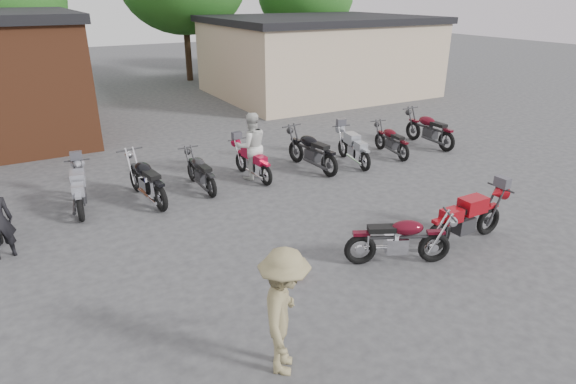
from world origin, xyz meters
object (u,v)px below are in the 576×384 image
person_tan (284,312)px  row_bike_2 (146,177)px  row_bike_4 (252,160)px  row_bike_8 (429,127)px  row_bike_5 (311,149)px  row_bike_3 (200,170)px  row_bike_7 (391,139)px  vintage_motorcycle (400,236)px  row_bike_1 (79,188)px  helmet (295,272)px  row_bike_6 (353,146)px  person_light (251,146)px  sportbike (467,216)px

person_tan → row_bike_2: person_tan is taller
person_tan → row_bike_4: person_tan is taller
row_bike_8 → person_tan: bearing=125.8°
row_bike_2 → row_bike_5: bearing=-98.1°
row_bike_3 → row_bike_7: size_ratio=1.01×
vintage_motorcycle → row_bike_2: row_bike_2 is taller
row_bike_1 → helmet: bearing=-142.1°
row_bike_5 → row_bike_7: row_bike_5 is taller
vintage_motorcycle → helmet: bearing=-168.2°
row_bike_4 → row_bike_6: (3.21, -0.37, 0.02)m
row_bike_7 → row_bike_3: bearing=94.9°
vintage_motorcycle → row_bike_4: (-0.46, 5.57, -0.04)m
helmet → row_bike_1: (-2.95, 5.15, 0.43)m
person_tan → row_bike_3: 7.02m
row_bike_3 → person_tan: bearing=167.6°
helmet → row_bike_8: size_ratio=0.12×
row_bike_2 → row_bike_4: 2.98m
row_bike_5 → row_bike_7: 2.94m
person_tan → row_bike_5: (4.65, 6.79, -0.31)m
row_bike_2 → row_bike_6: row_bike_2 is taller
row_bike_4 → row_bike_5: bearing=-100.8°
helmet → row_bike_7: size_ratio=0.15×
row_bike_1 → row_bike_7: bearing=-84.2°
person_light → row_bike_2: 2.98m
row_bike_2 → row_bike_7: (7.75, -0.12, -0.09)m
vintage_motorcycle → row_bike_5: (1.37, 5.40, 0.05)m
person_tan → row_bike_6: person_tan is taller
row_bike_3 → row_bike_5: bearing=-93.8°
row_bike_2 → row_bike_5: (4.81, -0.01, 0.01)m
row_bike_3 → row_bike_8: size_ratio=0.85×
row_bike_2 → row_bike_8: (9.56, 0.07, 0.00)m
helmet → row_bike_4: 5.30m
row_bike_2 → row_bike_4: (2.98, 0.15, -0.09)m
row_bike_1 → row_bike_5: row_bike_5 is taller
person_light → row_bike_3: person_light is taller
row_bike_4 → person_light: bearing=100.6°
person_light → person_tan: person_light is taller
row_bike_4 → row_bike_5: 1.85m
person_light → row_bike_6: (3.22, -0.37, -0.39)m
row_bike_4 → row_bike_7: bearing=-99.0°
row_bike_2 → row_bike_3: 1.45m
sportbike → row_bike_7: size_ratio=1.13×
vintage_motorcycle → row_bike_7: bearing=77.0°
person_tan → row_bike_3: person_tan is taller
row_bike_6 → row_bike_8: bearing=-76.7°
sportbike → row_bike_4: (-2.23, 5.59, -0.06)m
helmet → row_bike_8: (8.13, 4.97, 0.50)m
vintage_motorcycle → person_tan: (-3.28, -1.39, 0.36)m
sportbike → row_bike_3: sportbike is taller
sportbike → row_bike_5: bearing=94.2°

